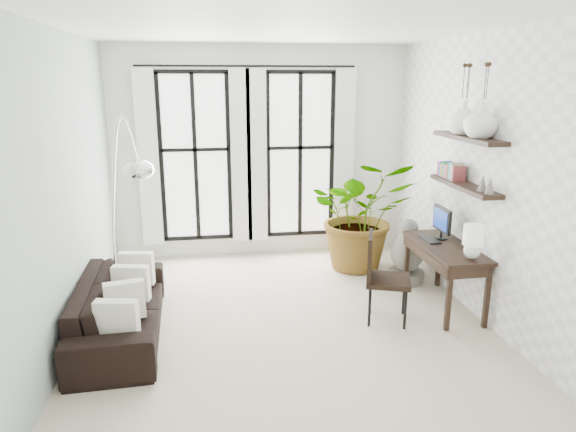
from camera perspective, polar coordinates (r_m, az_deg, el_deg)
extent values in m
plane|color=beige|center=(6.02, -0.34, -11.59)|extent=(5.00, 5.00, 0.00)
plane|color=white|center=(5.41, -0.40, 20.37)|extent=(5.00, 5.00, 0.00)
plane|color=#9BADA5|center=(5.64, -23.66, 2.55)|extent=(0.00, 5.00, 5.00)
plane|color=white|center=(6.23, 20.64, 3.91)|extent=(0.00, 5.00, 5.00)
plane|color=white|center=(7.94, -2.99, 7.01)|extent=(4.50, 0.00, 4.50)
cube|color=white|center=(7.89, -10.26, 6.37)|extent=(1.00, 0.02, 2.50)
cube|color=white|center=(7.84, -15.27, 6.04)|extent=(0.30, 0.04, 2.60)
cube|color=white|center=(7.80, -5.25, 6.45)|extent=(0.30, 0.04, 2.60)
cube|color=white|center=(8.00, 1.34, 6.73)|extent=(1.00, 0.02, 2.50)
cube|color=white|center=(7.82, -3.48, 6.51)|extent=(0.30, 0.04, 2.60)
cube|color=white|center=(8.05, 6.27, 6.69)|extent=(0.30, 0.04, 2.60)
cylinder|color=black|center=(7.74, -4.57, 16.28)|extent=(3.20, 0.03, 0.03)
cube|color=black|center=(6.27, 18.96, 3.19)|extent=(0.25, 1.30, 0.05)
cube|color=black|center=(6.19, 19.39, 8.18)|extent=(0.25, 1.30, 0.05)
cube|color=#B52D35|center=(6.73, 16.91, 5.11)|extent=(0.16, 0.03, 0.18)
cube|color=#355EBB|center=(6.69, 17.08, 5.04)|extent=(0.16, 0.03, 0.18)
cube|color=orange|center=(6.65, 17.24, 4.97)|extent=(0.16, 0.03, 0.18)
cube|color=green|center=(6.61, 17.41, 4.91)|extent=(0.16, 0.03, 0.18)
cube|color=#9753C1|center=(6.57, 17.58, 4.84)|extent=(0.16, 0.04, 0.18)
cube|color=#D0562E|center=(6.53, 17.75, 4.77)|extent=(0.16, 0.04, 0.18)
cube|color=#4F4F4F|center=(6.50, 17.92, 4.69)|extent=(0.16, 0.04, 0.18)
cube|color=teal|center=(6.46, 18.10, 4.62)|extent=(0.16, 0.04, 0.18)
cube|color=tan|center=(6.42, 18.28, 4.55)|extent=(0.16, 0.04, 0.18)
cube|color=brown|center=(6.38, 18.45, 4.47)|extent=(0.16, 0.04, 0.18)
cone|color=slate|center=(5.91, 20.81, 3.49)|extent=(0.10, 0.10, 0.18)
cone|color=slate|center=(5.78, 21.53, 3.19)|extent=(0.10, 0.10, 0.18)
imported|color=black|center=(5.88, -18.18, -9.69)|extent=(0.93, 2.18, 0.63)
cube|color=beige|center=(5.16, -18.46, -10.97)|extent=(0.40, 0.12, 0.40)
cube|color=beige|center=(5.58, -17.69, -8.91)|extent=(0.40, 0.12, 0.40)
cube|color=beige|center=(6.00, -17.03, -7.13)|extent=(0.40, 0.12, 0.40)
cube|color=beige|center=(6.43, -16.46, -5.60)|extent=(0.40, 0.12, 0.40)
imported|color=#2D7228|center=(7.47, 8.13, 0.20)|extent=(1.59, 1.41, 1.62)
cube|color=black|center=(6.38, 17.13, -3.31)|extent=(0.56, 1.32, 0.04)
cube|color=black|center=(6.40, 16.90, -4.10)|extent=(0.51, 1.26, 0.12)
cube|color=black|center=(5.91, 17.41, -8.82)|extent=(0.05, 0.05, 0.73)
cube|color=black|center=(6.11, 21.24, -8.36)|extent=(0.05, 0.05, 0.73)
cube|color=black|center=(6.94, 13.06, -4.93)|extent=(0.05, 0.05, 0.73)
cube|color=black|center=(7.12, 16.43, -4.67)|extent=(0.05, 0.05, 0.73)
cube|color=black|center=(6.55, 16.76, -0.35)|extent=(0.04, 0.42, 0.30)
cube|color=navy|center=(6.54, 16.57, -0.36)|extent=(0.00, 0.36, 0.24)
cube|color=black|center=(6.55, 15.40, -2.44)|extent=(0.15, 0.40, 0.02)
sphere|color=silver|center=(5.94, 19.75, -3.75)|extent=(0.18, 0.18, 0.18)
cylinder|color=white|center=(5.88, 19.91, -1.99)|extent=(0.22, 0.22, 0.22)
cube|color=black|center=(5.96, 11.08, -7.04)|extent=(0.62, 0.62, 0.05)
cube|color=black|center=(5.86, 9.09, -4.49)|extent=(0.20, 0.47, 0.54)
cylinder|color=black|center=(5.83, 9.77, -10.25)|extent=(0.03, 0.03, 0.45)
cylinder|color=black|center=(5.96, 13.37, -9.88)|extent=(0.03, 0.03, 0.45)
cylinder|color=black|center=(6.17, 8.63, -8.76)|extent=(0.03, 0.03, 0.45)
cylinder|color=black|center=(6.29, 12.05, -8.45)|extent=(0.03, 0.03, 0.45)
cylinder|color=silver|center=(6.46, -18.16, -9.97)|extent=(0.35, 0.35, 0.10)
cylinder|color=silver|center=(6.28, -18.51, -5.93)|extent=(0.03, 0.03, 0.97)
ellipsoid|color=silver|center=(5.45, -16.23, 4.95)|extent=(0.31, 0.31, 0.20)
cylinder|color=slate|center=(7.29, 12.95, -6.50)|extent=(0.49, 0.49, 0.15)
ellipsoid|color=slate|center=(7.17, 13.11, -3.94)|extent=(0.44, 0.44, 0.54)
sphere|color=slate|center=(7.07, 13.27, -1.30)|extent=(0.25, 0.25, 0.25)
imported|color=white|center=(5.95, 20.69, 9.93)|extent=(0.37, 0.37, 0.38)
imported|color=white|center=(6.31, 18.92, 10.30)|extent=(0.37, 0.37, 0.38)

